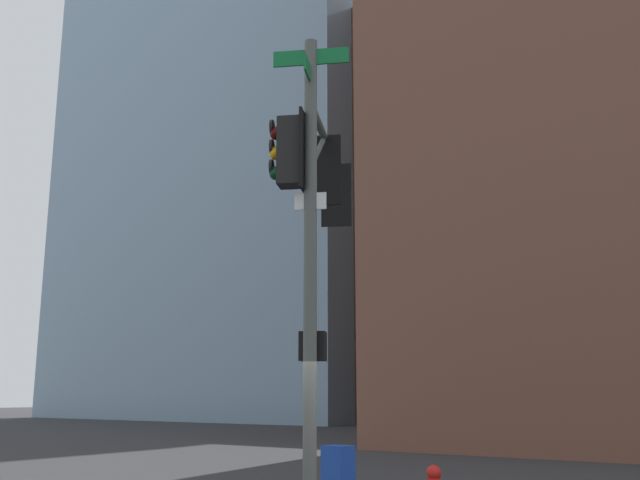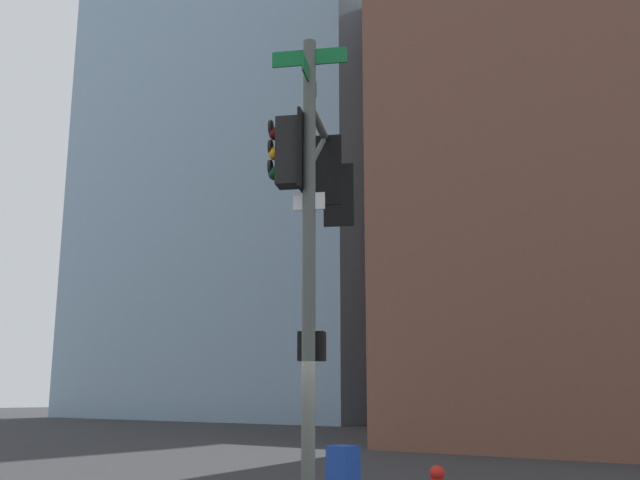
% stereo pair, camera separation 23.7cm
% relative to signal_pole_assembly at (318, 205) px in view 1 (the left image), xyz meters
% --- Properties ---
extents(signal_pole_assembly, '(4.03, 2.33, 7.14)m').
position_rel_signal_pole_assembly_xyz_m(signal_pole_assembly, '(0.00, 0.00, 0.00)').
color(signal_pole_assembly, '#4C514C').
rests_on(signal_pole_assembly, ground_plane).
extents(newspaper_box, '(0.53, 0.63, 1.05)m').
position_rel_signal_pole_assembly_xyz_m(newspaper_box, '(3.86, 2.23, -4.41)').
color(newspaper_box, '#193FA5').
rests_on(newspaper_box, ground_plane).
extents(building_brick_nearside, '(23.39, 16.69, 39.59)m').
position_rel_signal_pole_assembly_xyz_m(building_brick_nearside, '(26.98, 0.66, 14.86)').
color(building_brick_nearside, brown).
rests_on(building_brick_nearside, ground_plane).
extents(building_brick_midblock, '(21.48, 14.85, 31.23)m').
position_rel_signal_pole_assembly_xyz_m(building_brick_midblock, '(45.25, 18.10, 10.68)').
color(building_brick_midblock, '#4C3328').
rests_on(building_brick_midblock, ground_plane).
extents(building_glass_tower, '(22.11, 32.28, 65.65)m').
position_rel_signal_pole_assembly_xyz_m(building_glass_tower, '(42.29, 37.45, 27.89)').
color(building_glass_tower, '#7A99B2').
rests_on(building_glass_tower, ground_plane).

